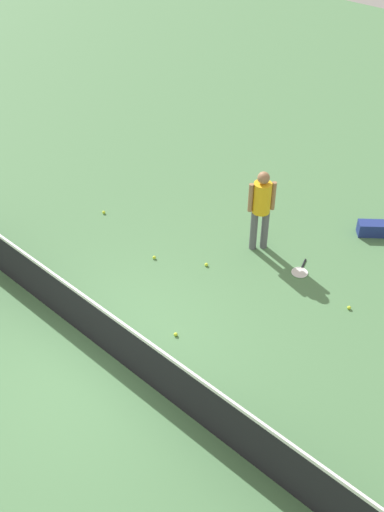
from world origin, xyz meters
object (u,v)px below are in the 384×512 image
(tennis_ball_midcourt, at_px, (349,308))
(tennis_ball_baseline, at_px, (104,212))
(tennis_racket_near_player, at_px, (300,272))
(tennis_ball_by_net, at_px, (206,265))
(player_near_side, at_px, (261,205))
(equipment_bag, at_px, (380,229))
(tennis_ball_near_player, at_px, (176,334))
(tennis_ball_stray_left, at_px, (154,257))

(tennis_ball_midcourt, xyz_separation_m, tennis_ball_baseline, (5.39, 0.97, 0.00))
(tennis_racket_near_player, height_order, tennis_ball_by_net, tennis_ball_by_net)
(tennis_racket_near_player, xyz_separation_m, tennis_ball_midcourt, (-1.21, 0.26, 0.02))
(tennis_ball_midcourt, bearing_deg, player_near_side, -8.14)
(tennis_racket_near_player, distance_m, equipment_bag, 2.14)
(tennis_ball_near_player, distance_m, tennis_ball_midcourt, 3.07)
(tennis_ball_midcourt, relative_size, equipment_bag, 0.08)
(player_near_side, xyz_separation_m, tennis_ball_midcourt, (-2.26, 0.32, -0.98))
(tennis_ball_stray_left, bearing_deg, equipment_bag, -127.05)
(tennis_racket_near_player, height_order, equipment_bag, equipment_bag)
(tennis_racket_near_player, relative_size, tennis_ball_baseline, 9.19)
(tennis_racket_near_player, height_order, tennis_ball_baseline, tennis_ball_baseline)
(tennis_racket_near_player, bearing_deg, player_near_side, -3.58)
(tennis_ball_baseline, height_order, equipment_bag, equipment_bag)
(tennis_ball_stray_left, distance_m, equipment_bag, 4.59)
(tennis_racket_near_player, relative_size, tennis_ball_by_net, 9.19)
(tennis_ball_stray_left, bearing_deg, tennis_ball_baseline, -10.51)
(tennis_racket_near_player, distance_m, tennis_ball_stray_left, 2.78)
(tennis_ball_by_net, relative_size, tennis_ball_baseline, 1.00)
(tennis_ball_near_player, height_order, tennis_ball_midcourt, same)
(tennis_racket_near_player, distance_m, tennis_ball_by_net, 1.76)
(player_near_side, relative_size, equipment_bag, 2.15)
(player_near_side, xyz_separation_m, equipment_bag, (-1.53, -2.02, -0.87))
(tennis_ball_near_player, distance_m, tennis_ball_stray_left, 2.11)
(tennis_ball_by_net, height_order, tennis_ball_baseline, same)
(equipment_bag, bearing_deg, tennis_ball_baseline, 35.39)
(player_near_side, distance_m, tennis_ball_near_player, 3.04)
(tennis_ball_baseline, distance_m, equipment_bag, 5.71)
(tennis_ball_midcourt, height_order, tennis_ball_stray_left, same)
(tennis_ball_by_net, xyz_separation_m, tennis_ball_baseline, (2.78, 0.17, 0.00))
(tennis_racket_near_player, bearing_deg, equipment_bag, -102.81)
(tennis_racket_near_player, xyz_separation_m, tennis_ball_by_net, (1.41, 1.06, 0.02))
(tennis_ball_baseline, bearing_deg, tennis_ball_by_net, -176.56)
(tennis_ball_near_player, bearing_deg, tennis_ball_stray_left, -34.57)
(player_near_side, xyz_separation_m, tennis_ball_near_player, (-0.50, 2.84, -0.98))
(tennis_ball_by_net, bearing_deg, tennis_ball_midcourt, -162.93)
(tennis_ball_by_net, bearing_deg, tennis_ball_near_player, 116.48)
(tennis_racket_near_player, height_order, tennis_ball_near_player, tennis_ball_near_player)
(player_near_side, xyz_separation_m, tennis_racket_near_player, (-1.05, 0.07, -1.00))
(player_near_side, height_order, tennis_ball_stray_left, player_near_side)
(tennis_ball_midcourt, height_order, tennis_ball_baseline, same)
(equipment_bag, bearing_deg, tennis_ball_midcourt, 107.40)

